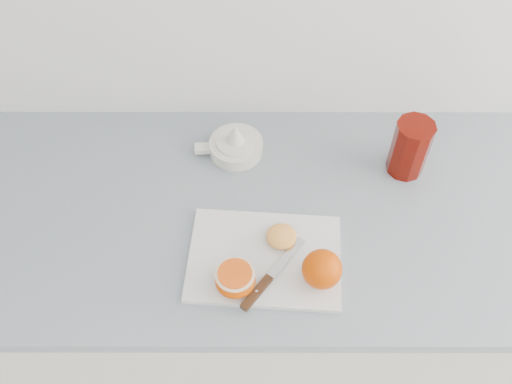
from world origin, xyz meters
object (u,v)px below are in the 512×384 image
at_px(red_tumbler, 410,149).
at_px(half_orange, 235,279).
at_px(counter, 304,300).
at_px(cutting_board, 265,258).
at_px(citrus_juicer, 235,145).

bearing_deg(red_tumbler, half_orange, -140.83).
bearing_deg(red_tumbler, counter, -150.99).
bearing_deg(counter, red_tumbler, 29.01).
distance_m(counter, cutting_board, 0.48).
xyz_separation_m(counter, red_tumbler, (0.21, 0.11, 0.51)).
bearing_deg(citrus_juicer, cutting_board, -77.45).
bearing_deg(citrus_juicer, red_tumbler, -7.54).
distance_m(cutting_board, red_tumbler, 0.41).
height_order(counter, red_tumbler, red_tumbler).
bearing_deg(half_orange, counter, 48.20).
bearing_deg(cutting_board, counter, 47.90).
height_order(citrus_juicer, red_tumbler, red_tumbler).
height_order(half_orange, citrus_juicer, citrus_juicer).
distance_m(counter, citrus_juicer, 0.53).
bearing_deg(red_tumbler, citrus_juicer, 172.46).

